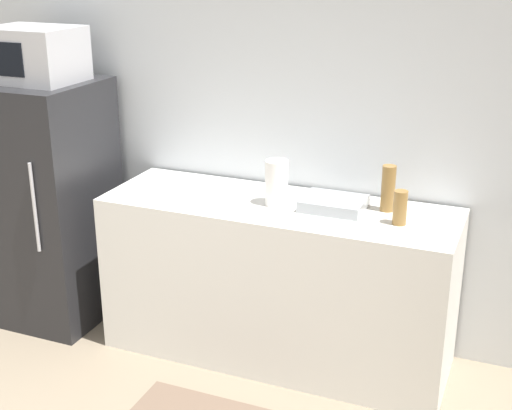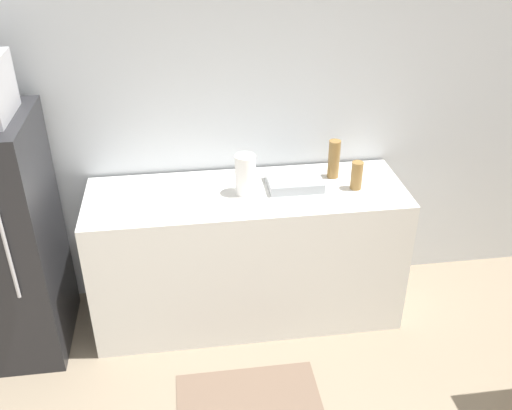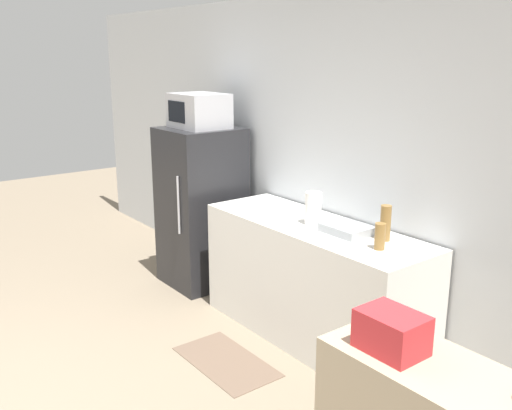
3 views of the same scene
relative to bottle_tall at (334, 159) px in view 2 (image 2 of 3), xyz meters
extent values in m
cube|color=silver|center=(-0.86, 0.24, 0.26)|extent=(8.00, 0.06, 2.60)
cylinder|color=#B7B7BC|center=(-1.85, -0.54, -0.18)|extent=(0.02, 0.02, 0.52)
cube|color=silver|center=(-0.56, -0.12, -0.58)|extent=(1.92, 0.64, 0.92)
cube|color=#9EA3A8|center=(-0.26, -0.08, -0.09)|extent=(0.33, 0.26, 0.06)
cylinder|color=olive|center=(0.00, 0.00, 0.00)|extent=(0.07, 0.07, 0.24)
cylinder|color=olive|center=(0.10, -0.17, -0.03)|extent=(0.07, 0.07, 0.17)
cylinder|color=white|center=(-0.57, -0.13, 0.00)|extent=(0.12, 0.12, 0.24)
cube|color=brown|center=(-0.65, -0.87, -1.03)|extent=(0.81, 0.43, 0.01)
camera|label=1|loc=(0.69, -3.49, 1.19)|focal=50.00mm
camera|label=2|loc=(-0.92, -3.09, 1.52)|focal=40.00mm
camera|label=3|loc=(2.38, -2.92, 1.11)|focal=40.00mm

